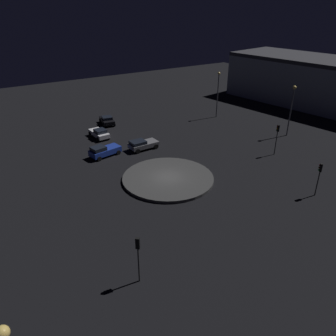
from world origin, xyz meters
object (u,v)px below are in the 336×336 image
(traffic_light_northwest, at_px, (319,173))
(traffic_light_northeast, at_px, (138,251))
(car_grey, at_px, (142,144))
(car_black, at_px, (107,120))
(car_blue, at_px, (104,151))
(traffic_light_west, at_px, (277,134))
(store_building, at_px, (319,82))
(car_white, at_px, (99,133))
(streetlamp_southwest, at_px, (218,90))
(streetlamp_west, at_px, (292,103))

(traffic_light_northwest, xyz_separation_m, traffic_light_northeast, (21.68, 0.89, 0.17))
(car_grey, bearing_deg, traffic_light_northeast, -120.55)
(car_black, height_order, traffic_light_northeast, traffic_light_northeast)
(car_blue, distance_m, traffic_light_west, 23.04)
(car_grey, bearing_deg, store_building, 0.17)
(car_white, bearing_deg, traffic_light_west, -139.89)
(traffic_light_northeast, bearing_deg, streetlamp_southwest, -7.69)
(car_black, bearing_deg, traffic_light_northeast, -10.19)
(car_blue, distance_m, traffic_light_northeast, 23.33)
(car_white, height_order, streetlamp_west, streetlamp_west)
(traffic_light_northeast, bearing_deg, car_blue, 23.72)
(traffic_light_west, bearing_deg, store_building, -148.01)
(car_white, distance_m, streetlamp_southwest, 21.85)
(store_building, bearing_deg, car_white, 73.09)
(traffic_light_northwest, bearing_deg, store_building, -98.76)
(car_white, height_order, traffic_light_northeast, traffic_light_northeast)
(traffic_light_northeast, bearing_deg, store_building, -26.17)
(traffic_light_west, bearing_deg, car_white, -40.09)
(streetlamp_southwest, xyz_separation_m, streetlamp_west, (-3.41, 12.86, 0.31))
(traffic_light_northwest, xyz_separation_m, streetlamp_west, (-11.58, -13.63, 2.40))
(traffic_light_northeast, xyz_separation_m, streetlamp_west, (-33.25, -14.52, 2.23))
(traffic_light_northwest, bearing_deg, traffic_light_northeast, 47.07)
(car_black, height_order, car_white, car_white)
(streetlamp_southwest, relative_size, store_building, 0.22)
(car_white, height_order, store_building, store_building)
(car_black, bearing_deg, traffic_light_west, 40.40)
(car_blue, height_order, traffic_light_west, traffic_light_west)
(traffic_light_northwest, height_order, store_building, store_building)
(traffic_light_west, height_order, store_building, store_building)
(car_blue, xyz_separation_m, traffic_light_northeast, (6.43, 22.33, 2.07))
(car_black, xyz_separation_m, store_building, (-39.70, 11.02, 3.69))
(car_black, distance_m, streetlamp_southwest, 19.63)
(traffic_light_northwest, distance_m, streetlamp_west, 18.04)
(car_blue, relative_size, car_white, 1.08)
(car_black, distance_m, store_building, 41.37)
(car_blue, xyz_separation_m, streetlamp_southwest, (-23.41, -5.04, 4.00))
(traffic_light_west, xyz_separation_m, store_building, (-25.39, -12.40, 1.44))
(car_blue, xyz_separation_m, traffic_light_west, (-19.70, 11.74, 2.20))
(car_blue, distance_m, streetlamp_west, 28.27)
(car_black, height_order, traffic_light_west, traffic_light_west)
(traffic_light_west, height_order, streetlamp_west, streetlamp_west)
(streetlamp_west, bearing_deg, car_blue, -16.24)
(car_blue, relative_size, traffic_light_northwest, 1.18)
(car_blue, relative_size, car_grey, 1.07)
(car_blue, bearing_deg, traffic_light_northwest, -65.20)
(streetlamp_west, height_order, store_building, store_building)
(traffic_light_northwest, bearing_deg, traffic_light_west, -69.95)
(traffic_light_northwest, distance_m, store_building, 37.18)
(car_white, xyz_separation_m, traffic_light_northeast, (8.43, 28.95, 2.12))
(car_grey, height_order, traffic_light_northwest, traffic_light_northwest)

